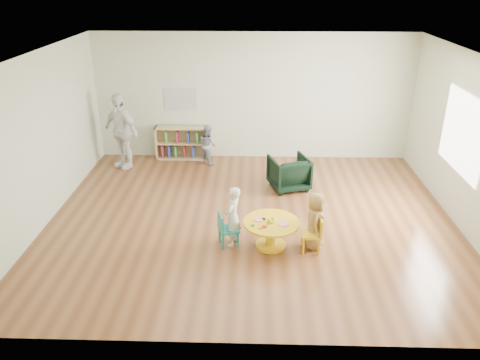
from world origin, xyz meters
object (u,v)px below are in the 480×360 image
at_px(armchair, 289,173).
at_px(child_left, 233,216).
at_px(kid_chair_right, 314,233).
at_px(kid_chair_left, 226,228).
at_px(adult_caretaker, 121,131).
at_px(toddler, 208,145).
at_px(child_right, 315,221).
at_px(bookshelf, 182,143).
at_px(activity_table, 271,229).

relative_size(armchair, child_left, 0.74).
bearing_deg(kid_chair_right, kid_chair_left, 85.95).
bearing_deg(adult_caretaker, toddler, 42.91).
distance_m(child_right, toddler, 3.96).
height_order(kid_chair_left, toddler, toddler).
bearing_deg(kid_chair_left, bookshelf, -178.88).
relative_size(toddler, adult_caretaker, 0.53).
bearing_deg(activity_table, kid_chair_left, 179.01).
xyz_separation_m(activity_table, kid_chair_left, (-0.70, 0.01, -0.00)).
relative_size(activity_table, toddler, 1.00).
bearing_deg(kid_chair_right, toddler, 29.52).
bearing_deg(armchair, toddler, -54.53).
relative_size(kid_chair_left, child_left, 0.57).
relative_size(bookshelf, child_left, 1.22).
distance_m(armchair, child_right, 2.18).
height_order(armchair, child_left, child_left).
height_order(bookshelf, child_left, child_left).
xyz_separation_m(kid_chair_left, child_left, (0.11, 0.04, 0.19)).
height_order(bookshelf, armchair, bookshelf).
xyz_separation_m(bookshelf, child_left, (1.33, -3.69, 0.12)).
distance_m(kid_chair_left, child_right, 1.38).
relative_size(kid_chair_right, child_right, 0.62).
bearing_deg(activity_table, child_right, -0.11).
height_order(toddler, adult_caretaker, adult_caretaker).
distance_m(activity_table, toddler, 3.67).
bearing_deg(kid_chair_right, adult_caretaker, 49.65).
bearing_deg(adult_caretaker, child_left, -15.96).
xyz_separation_m(kid_chair_left, armchair, (1.12, 2.15, 0.03)).
distance_m(kid_chair_right, toddler, 4.03).
xyz_separation_m(armchair, child_right, (0.25, -2.16, 0.13)).
height_order(kid_chair_right, adult_caretaker, adult_caretaker).
xyz_separation_m(armchair, toddler, (-1.72, 1.27, 0.11)).
xyz_separation_m(activity_table, child_left, (-0.60, 0.05, 0.19)).
height_order(kid_chair_left, child_left, child_left).
relative_size(kid_chair_right, toddler, 0.65).
height_order(activity_table, kid_chair_left, kid_chair_left).
bearing_deg(adult_caretaker, child_right, -4.92).
height_order(activity_table, bookshelf, bookshelf).
bearing_deg(toddler, child_left, 146.74).
distance_m(bookshelf, child_right, 4.55).
xyz_separation_m(activity_table, bookshelf, (-1.93, 3.73, 0.06)).
bearing_deg(kid_chair_left, child_right, 72.35).
bearing_deg(child_left, adult_caretaker, -121.54).
relative_size(activity_table, child_right, 0.94).
bearing_deg(child_right, toddler, 34.20).
distance_m(kid_chair_right, bookshelf, 4.62).
xyz_separation_m(kid_chair_right, child_left, (-1.25, 0.14, 0.19)).
bearing_deg(adult_caretaker, armchair, 19.05).
bearing_deg(bookshelf, child_left, -70.16).
relative_size(kid_chair_left, bookshelf, 0.46).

